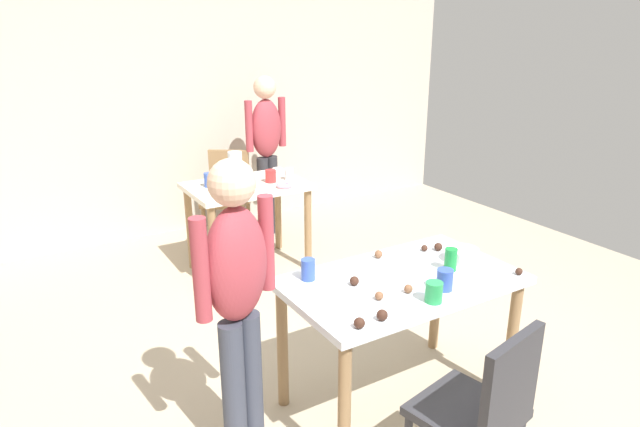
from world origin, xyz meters
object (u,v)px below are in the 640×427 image
dining_table_far (247,199)px  chair_far_table (228,192)px  person_girl_near (237,291)px  pitcher_far (235,167)px  mixing_bowl (463,255)px  dining_table_near (401,296)px  person_adult_far (266,142)px  chair_near_table (484,408)px  soda_can (451,260)px

dining_table_far → chair_far_table: (0.10, 0.67, -0.13)m
person_girl_near → pitcher_far: size_ratio=5.87×
dining_table_far → pitcher_far: size_ratio=3.78×
chair_far_table → person_girl_near: 2.89m
person_girl_near → mixing_bowl: person_girl_near is taller
dining_table_near → person_adult_far: person_adult_far is taller
chair_near_table → person_girl_near: person_girl_near is taller
chair_near_table → soda_can: (0.43, 0.67, 0.31)m
dining_table_far → pitcher_far: bearing=116.3°
person_adult_far → mixing_bowl: person_adult_far is taller
soda_can → person_adult_far: bearing=84.2°
chair_far_table → soda_can: size_ratio=7.13×
dining_table_far → chair_near_table: size_ratio=1.10×
soda_can → mixing_bowl: bearing=20.8°
chair_near_table → dining_table_near: bearing=78.5°
dining_table_far → soda_can: 2.12m
dining_table_near → person_girl_near: size_ratio=0.82×
chair_near_table → person_girl_near: (-0.74, 0.78, 0.39)m
dining_table_near → mixing_bowl: bearing=-0.6°
person_adult_far → soda_can: bearing=-95.8°
soda_can → pitcher_far: pitcher_far is taller
dining_table_near → soda_can: 0.33m
dining_table_near → dining_table_far: size_ratio=1.28×
soda_can → pitcher_far: bearing=97.3°
dining_table_far → person_adult_far: bearing=52.5°
dining_table_far → mixing_bowl: (0.37, -2.05, 0.16)m
person_girl_near → person_adult_far: size_ratio=0.96×
chair_near_table → person_girl_near: size_ratio=0.59×
dining_table_near → chair_far_table: bearing=86.9°
dining_table_far → soda_can: soda_can is taller
chair_far_table → pitcher_far: 0.70m
chair_near_table → pitcher_far: size_ratio=3.45×
chair_far_table → person_adult_far: person_adult_far is taller
chair_far_table → dining_table_far: bearing=-98.1°
mixing_bowl → soda_can: soda_can is taller
soda_can → person_girl_near: bearing=174.6°
dining_table_near → pitcher_far: (-0.00, 2.15, 0.23)m
person_adult_far → pitcher_far: person_adult_far is taller
mixing_bowl → pitcher_far: 2.19m
chair_far_table → mixing_bowl: bearing=-84.2°
person_girl_near → dining_table_near: bearing=-3.3°
dining_table_near → chair_near_table: 0.76m
chair_far_table → dining_table_near: bearing=-93.1°
mixing_bowl → pitcher_far: pitcher_far is taller
dining_table_near → person_adult_far: 2.78m
dining_table_near → pitcher_far: 2.16m
dining_table_far → soda_can: size_ratio=7.82×
dining_table_far → person_girl_near: 2.22m
chair_near_table → chair_far_table: bearing=85.1°
person_adult_far → pitcher_far: 0.80m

